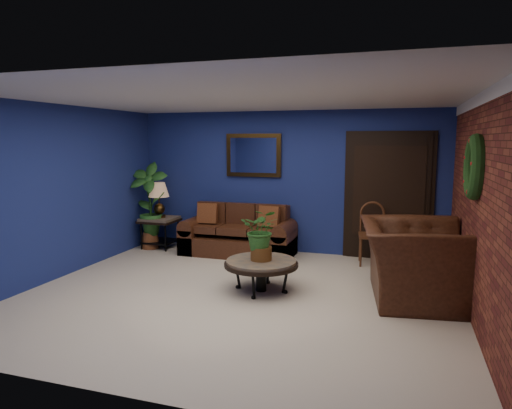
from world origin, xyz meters
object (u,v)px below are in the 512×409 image
(table_lamp, at_px, (159,196))
(side_chair, at_px, (372,229))
(sofa, at_px, (239,237))
(armchair, at_px, (415,262))
(coffee_table, at_px, (261,264))
(end_table, at_px, (160,224))

(table_lamp, height_order, side_chair, table_lamp)
(table_lamp, xyz_separation_m, side_chair, (3.83, 0.07, -0.41))
(sofa, distance_m, side_chair, 2.28)
(sofa, relative_size, table_lamp, 3.12)
(sofa, xyz_separation_m, table_lamp, (-1.56, -0.02, 0.69))
(side_chair, relative_size, armchair, 0.68)
(table_lamp, bearing_deg, coffee_table, -35.46)
(coffee_table, height_order, armchair, armchair)
(end_table, relative_size, table_lamp, 1.00)
(side_chair, bearing_deg, coffee_table, -131.91)
(end_table, height_order, armchair, armchair)
(coffee_table, xyz_separation_m, armchair, (1.93, 0.29, 0.12))
(sofa, bearing_deg, table_lamp, -179.14)
(armchair, bearing_deg, coffee_table, 90.90)
(end_table, distance_m, table_lamp, 0.54)
(coffee_table, bearing_deg, sofa, 117.79)
(table_lamp, relative_size, side_chair, 0.62)
(table_lamp, relative_size, armchair, 0.42)
(end_table, distance_m, side_chair, 3.83)
(table_lamp, bearing_deg, sofa, 0.86)
(coffee_table, distance_m, end_table, 3.10)
(end_table, xyz_separation_m, armchair, (4.45, -1.51, 0.05))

